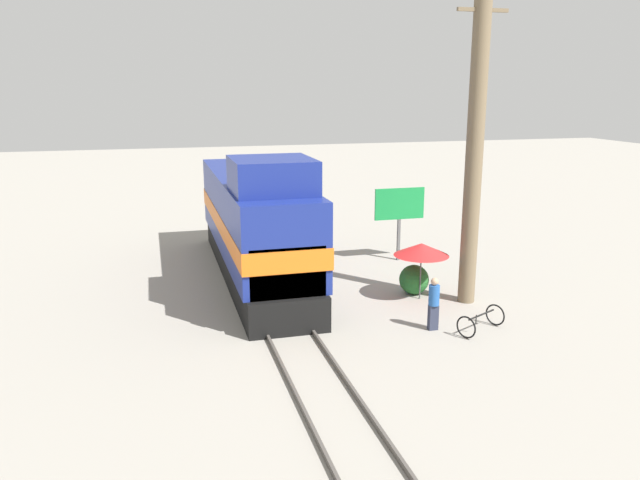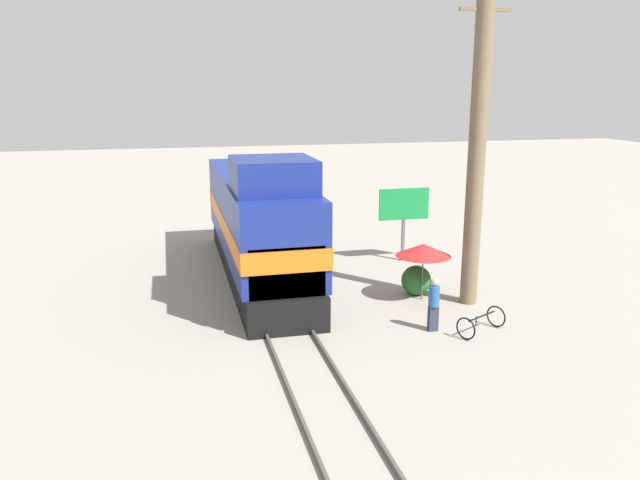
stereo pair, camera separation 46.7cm
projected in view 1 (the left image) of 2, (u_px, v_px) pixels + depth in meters
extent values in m
plane|color=gray|center=(273.00, 305.00, 21.97)|extent=(120.00, 120.00, 0.00)
cube|color=#4C4742|center=(252.00, 305.00, 21.76)|extent=(0.08, 28.21, 0.15)
cube|color=#4C4742|center=(292.00, 302.00, 22.13)|extent=(0.08, 28.21, 0.15)
cube|color=black|center=(255.00, 263.00, 25.21)|extent=(2.60, 13.14, 1.15)
cube|color=navy|center=(254.00, 213.00, 24.72)|extent=(2.82, 12.61, 2.94)
cube|color=orange|center=(254.00, 220.00, 24.79)|extent=(2.86, 12.75, 0.70)
cube|color=orange|center=(282.00, 266.00, 19.83)|extent=(2.40, 1.84, 1.62)
cube|color=navy|center=(272.00, 175.00, 20.54)|extent=(2.65, 2.89, 1.13)
cylinder|color=#726047|center=(475.00, 144.00, 21.06)|extent=(0.59, 0.59, 11.25)
cube|color=#726047|center=(483.00, 10.00, 20.04)|extent=(1.80, 0.12, 0.12)
cylinder|color=#4C4C4C|center=(420.00, 273.00, 22.43)|extent=(0.05, 0.05, 1.97)
cone|color=red|center=(421.00, 249.00, 22.22)|extent=(1.98, 1.98, 0.45)
cube|color=#595959|center=(398.00, 240.00, 27.52)|extent=(0.12, 0.12, 1.85)
cube|color=#198C3F|center=(400.00, 204.00, 27.13)|extent=(2.27, 0.08, 1.37)
sphere|color=#236028|center=(414.00, 280.00, 23.07)|extent=(1.10, 1.10, 1.10)
cube|color=#2D3347|center=(433.00, 317.00, 19.69)|extent=(0.30, 0.20, 0.82)
cylinder|color=#2659A5|center=(434.00, 295.00, 19.51)|extent=(0.34, 0.34, 0.65)
sphere|color=tan|center=(435.00, 282.00, 19.41)|extent=(0.24, 0.24, 0.24)
torus|color=black|center=(466.00, 327.00, 19.03)|extent=(0.36, 0.65, 0.70)
torus|color=black|center=(495.00, 315.00, 20.06)|extent=(0.36, 0.65, 0.70)
cube|color=black|center=(481.00, 315.00, 19.50)|extent=(1.22, 0.64, 0.04)
cylinder|color=black|center=(476.00, 319.00, 19.34)|extent=(0.04, 0.04, 0.29)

